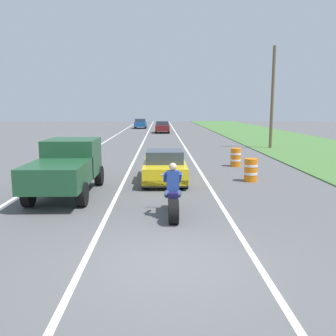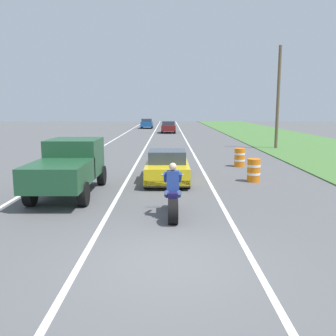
% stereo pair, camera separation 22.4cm
% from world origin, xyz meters
% --- Properties ---
extents(ground_plane, '(160.00, 160.00, 0.00)m').
position_xyz_m(ground_plane, '(0.00, 0.00, 0.00)').
color(ground_plane, '#565659').
extents(lane_stripe_left_solid, '(0.14, 120.00, 0.01)m').
position_xyz_m(lane_stripe_left_solid, '(-5.40, 20.00, 0.00)').
color(lane_stripe_left_solid, white).
rests_on(lane_stripe_left_solid, ground).
extents(lane_stripe_right_solid, '(0.14, 120.00, 0.01)m').
position_xyz_m(lane_stripe_right_solid, '(1.80, 20.00, 0.00)').
color(lane_stripe_right_solid, white).
rests_on(lane_stripe_right_solid, ground).
extents(lane_stripe_centre_dashed, '(0.14, 120.00, 0.01)m').
position_xyz_m(lane_stripe_centre_dashed, '(-1.80, 20.00, 0.00)').
color(lane_stripe_centre_dashed, white).
rests_on(lane_stripe_centre_dashed, ground).
extents(grass_verge_right, '(10.00, 120.00, 0.06)m').
position_xyz_m(grass_verge_right, '(11.92, 20.00, 0.03)').
color(grass_verge_right, '#477538').
rests_on(grass_verge_right, ground).
extents(motorcycle_with_rider, '(0.70, 2.21, 1.62)m').
position_xyz_m(motorcycle_with_rider, '(0.16, 3.20, 0.59)').
color(motorcycle_with_rider, black).
rests_on(motorcycle_with_rider, ground).
extents(sports_car_yellow, '(1.84, 4.30, 1.37)m').
position_xyz_m(sports_car_yellow, '(-0.01, 8.64, 0.63)').
color(sports_car_yellow, yellow).
rests_on(sports_car_yellow, ground).
extents(pickup_truck_left_lane_dark_green, '(2.02, 4.80, 1.98)m').
position_xyz_m(pickup_truck_left_lane_dark_green, '(-3.61, 6.10, 1.11)').
color(pickup_truck_left_lane_dark_green, '#1E4C2D').
rests_on(pickup_truck_left_lane_dark_green, ground).
extents(utility_pole_roadside, '(0.24, 0.24, 7.80)m').
position_xyz_m(utility_pole_roadside, '(8.47, 21.46, 3.90)').
color(utility_pole_roadside, brown).
rests_on(utility_pole_roadside, ground).
extents(construction_barrel_nearest, '(0.58, 0.58, 1.00)m').
position_xyz_m(construction_barrel_nearest, '(3.74, 8.48, 0.50)').
color(construction_barrel_nearest, orange).
rests_on(construction_barrel_nearest, ground).
extents(construction_barrel_mid, '(0.58, 0.58, 1.00)m').
position_xyz_m(construction_barrel_mid, '(3.92, 12.62, 0.50)').
color(construction_barrel_mid, orange).
rests_on(construction_barrel_mid, ground).
extents(distant_car_far_ahead, '(1.80, 4.00, 1.50)m').
position_xyz_m(distant_car_far_ahead, '(0.07, 39.78, 0.77)').
color(distant_car_far_ahead, maroon).
rests_on(distant_car_far_ahead, ground).
extents(distant_car_further_ahead, '(1.80, 4.00, 1.50)m').
position_xyz_m(distant_car_further_ahead, '(-3.25, 50.21, 0.77)').
color(distant_car_further_ahead, '#194C8C').
rests_on(distant_car_further_ahead, ground).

